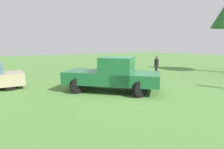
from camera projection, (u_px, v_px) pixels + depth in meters
ground_plane at (129, 93)px, 9.91m from camera, size 80.00×80.00×0.00m
pickup_truck at (114, 74)px, 10.16m from camera, size 4.86×4.93×1.83m
person_visitor at (156, 65)px, 14.92m from camera, size 0.45×0.45×1.64m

